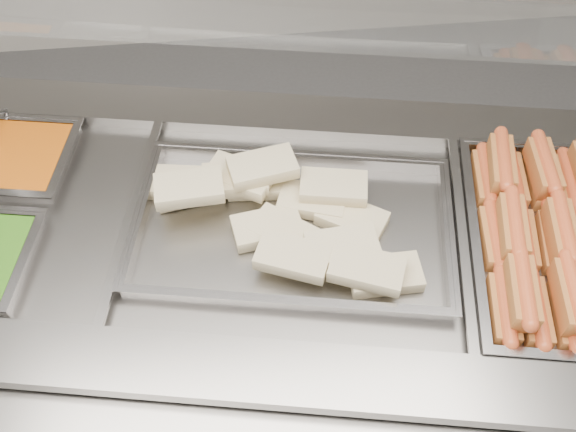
{
  "coord_description": "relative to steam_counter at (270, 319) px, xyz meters",
  "views": [
    {
      "loc": [
        -0.11,
        -0.5,
        2.23
      ],
      "look_at": [
        -0.01,
        0.43,
        1.01
      ],
      "focal_mm": 40.0,
      "sensor_mm": 36.0,
      "label": 1
    }
  ],
  "objects": [
    {
      "name": "steam_counter",
      "position": [
        0.0,
        0.0,
        0.0
      ],
      "size": [
        2.21,
        1.28,
        0.99
      ],
      "color": "slate",
      "rests_on": "ground"
    },
    {
      "name": "sneeze_guard",
      "position": [
        0.04,
        0.24,
        0.9
      ],
      "size": [
        1.85,
        0.65,
        0.48
      ],
      "color": "silver",
      "rests_on": "steam_counter"
    },
    {
      "name": "pan_hotdogs",
      "position": [
        0.68,
        -0.13,
        0.45
      ],
      "size": [
        0.48,
        0.66,
        0.11
      ],
      "color": "gray",
      "rests_on": "steam_counter"
    },
    {
      "name": "pan_wraps",
      "position": [
        0.06,
        -0.01,
        0.47
      ],
      "size": [
        0.82,
        0.57,
        0.08
      ],
      "color": "gray",
      "rests_on": "steam_counter"
    },
    {
      "name": "pan_beans",
      "position": [
        -0.67,
        0.29,
        0.45
      ],
      "size": [
        0.37,
        0.32,
        0.11
      ],
      "color": "gray",
      "rests_on": "steam_counter"
    },
    {
      "name": "hotdogs_in_buns",
      "position": [
        0.68,
        -0.13,
        0.5
      ],
      "size": [
        0.43,
        0.62,
        0.13
      ],
      "color": "#A75423",
      "rests_on": "pan_hotdogs"
    },
    {
      "name": "tortilla_wraps",
      "position": [
        0.04,
        0.02,
        0.51
      ],
      "size": [
        0.63,
        0.46,
        0.11
      ],
      "color": "#C8B686",
      "rests_on": "pan_wraps"
    }
  ]
}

